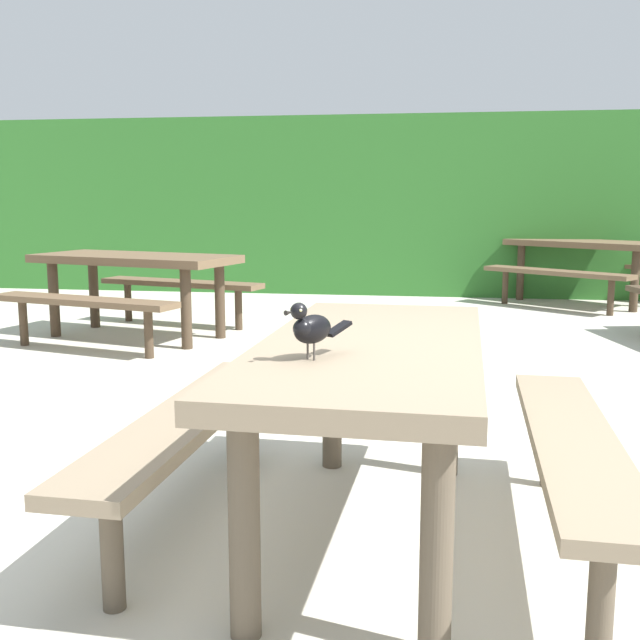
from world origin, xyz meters
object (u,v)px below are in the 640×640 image
(picnic_table_mid_left, at_px, (135,276))
(picnic_table_far_centre, at_px, (586,256))
(picnic_table_foreground, at_px, (371,390))
(bird_grackle, at_px, (310,327))

(picnic_table_mid_left, relative_size, picnic_table_far_centre, 0.88)
(picnic_table_mid_left, bearing_deg, picnic_table_foreground, -56.79)
(picnic_table_foreground, relative_size, picnic_table_far_centre, 0.77)
(bird_grackle, xyz_separation_m, picnic_table_far_centre, (2.12, 6.98, -0.29))
(picnic_table_foreground, bearing_deg, picnic_table_mid_left, 123.21)
(picnic_table_mid_left, bearing_deg, picnic_table_far_centre, 33.63)
(picnic_table_mid_left, xyz_separation_m, picnic_table_far_centre, (4.38, 2.91, 0.00))
(picnic_table_mid_left, distance_m, picnic_table_far_centre, 5.26)
(picnic_table_foreground, distance_m, bird_grackle, 0.49)
(picnic_table_foreground, height_order, picnic_table_mid_left, same)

